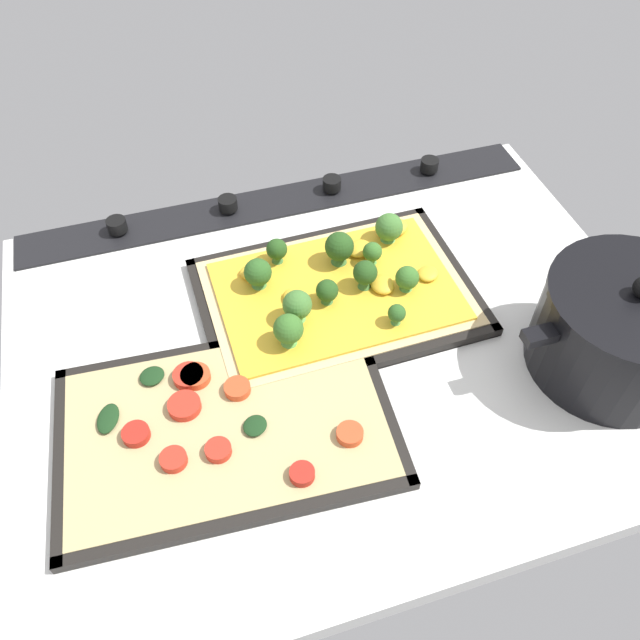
{
  "coord_description": "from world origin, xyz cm",
  "views": [
    {
      "loc": [
        16.93,
        46.83,
        62.27
      ],
      "look_at": [
        2.08,
        -1.27,
        3.15
      ],
      "focal_mm": 36.1,
      "sensor_mm": 36.0,
      "label": 1
    }
  ],
  "objects_px": {
    "baking_tray_back": "(227,428)",
    "veggie_pizza_back": "(224,424)",
    "broccoli_pizza": "(337,286)",
    "baking_tray_front": "(337,298)",
    "cooking_pot": "(621,330)"
  },
  "relations": [
    {
      "from": "baking_tray_front",
      "to": "veggie_pizza_back",
      "type": "height_order",
      "value": "veggie_pizza_back"
    },
    {
      "from": "veggie_pizza_back",
      "to": "broccoli_pizza",
      "type": "bearing_deg",
      "value": -139.8
    },
    {
      "from": "broccoli_pizza",
      "to": "baking_tray_front",
      "type": "bearing_deg",
      "value": 76.89
    },
    {
      "from": "baking_tray_front",
      "to": "baking_tray_back",
      "type": "distance_m",
      "value": 0.23
    },
    {
      "from": "veggie_pizza_back",
      "to": "cooking_pot",
      "type": "height_order",
      "value": "cooking_pot"
    },
    {
      "from": "baking_tray_front",
      "to": "cooking_pot",
      "type": "height_order",
      "value": "cooking_pot"
    },
    {
      "from": "baking_tray_front",
      "to": "baking_tray_back",
      "type": "xyz_separation_m",
      "value": [
        0.18,
        0.15,
        0.0
      ]
    },
    {
      "from": "baking_tray_back",
      "to": "veggie_pizza_back",
      "type": "bearing_deg",
      "value": -41.1
    },
    {
      "from": "veggie_pizza_back",
      "to": "cooking_pot",
      "type": "xyz_separation_m",
      "value": [
        -0.46,
        0.04,
        0.05
      ]
    },
    {
      "from": "broccoli_pizza",
      "to": "veggie_pizza_back",
      "type": "relative_size",
      "value": 0.93
    },
    {
      "from": "baking_tray_back",
      "to": "cooking_pot",
      "type": "distance_m",
      "value": 0.46
    },
    {
      "from": "baking_tray_front",
      "to": "baking_tray_back",
      "type": "bearing_deg",
      "value": 40.23
    },
    {
      "from": "baking_tray_back",
      "to": "veggie_pizza_back",
      "type": "relative_size",
      "value": 1.07
    },
    {
      "from": "baking_tray_front",
      "to": "cooking_pot",
      "type": "distance_m",
      "value": 0.34
    },
    {
      "from": "broccoli_pizza",
      "to": "baking_tray_back",
      "type": "bearing_deg",
      "value": 40.95
    }
  ]
}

